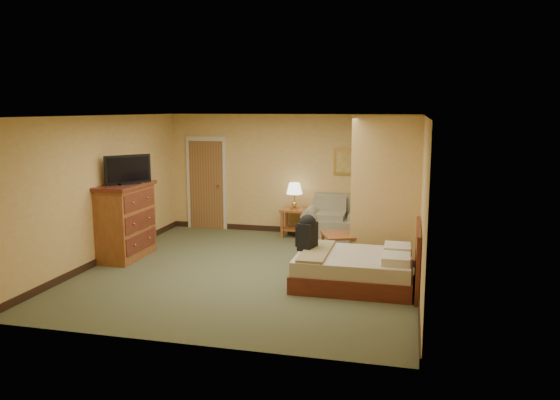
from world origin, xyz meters
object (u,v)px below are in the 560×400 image
(coffee_table, at_px, (343,241))
(dresser, at_px, (125,221))
(bed, at_px, (358,268))
(loveseat, at_px, (347,226))

(coffee_table, distance_m, dresser, 4.00)
(bed, bearing_deg, dresser, 172.31)
(coffee_table, bearing_deg, dresser, -166.94)
(loveseat, bearing_deg, dresser, -148.22)
(dresser, bearing_deg, coffee_table, 13.06)
(loveseat, distance_m, coffee_table, 1.45)
(loveseat, xyz_separation_m, bed, (0.52, -2.93, -0.03))
(dresser, height_order, bed, dresser)
(loveseat, xyz_separation_m, dresser, (-3.79, -2.34, 0.39))
(coffee_table, relative_size, bed, 0.50)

